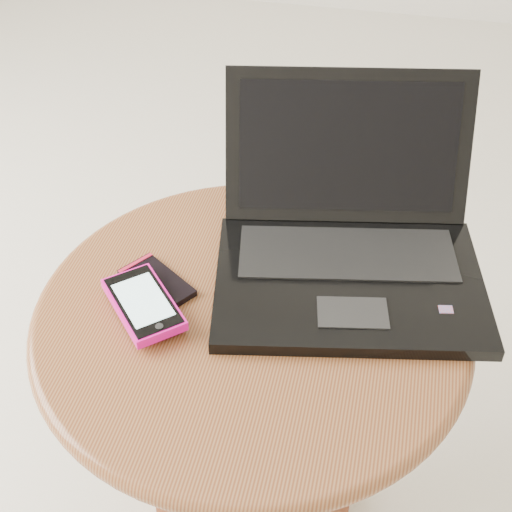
# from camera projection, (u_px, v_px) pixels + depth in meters

# --- Properties ---
(table) EXTENTS (0.56, 0.56, 0.45)m
(table) POSITION_uv_depth(u_px,v_px,m) (252.00, 359.00, 0.98)
(table) COLOR brown
(table) RESTS_ON ground
(laptop) EXTENTS (0.40, 0.38, 0.21)m
(laptop) POSITION_uv_depth(u_px,v_px,m) (349.00, 242.00, 0.96)
(laptop) COLOR black
(laptop) RESTS_ON table
(phone_black) EXTENTS (0.11, 0.10, 0.01)m
(phone_black) POSITION_uv_depth(u_px,v_px,m) (157.00, 283.00, 0.95)
(phone_black) COLOR black
(phone_black) RESTS_ON table
(phone_pink) EXTENTS (0.13, 0.14, 0.02)m
(phone_pink) POSITION_uv_depth(u_px,v_px,m) (143.00, 304.00, 0.90)
(phone_pink) COLOR #EC0D93
(phone_pink) RESTS_ON phone_black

